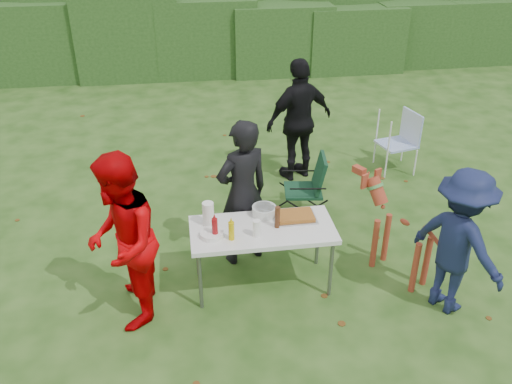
{
  "coord_description": "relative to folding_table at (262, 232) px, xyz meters",
  "views": [
    {
      "loc": [
        -0.69,
        -4.48,
        3.84
      ],
      "look_at": [
        0.04,
        0.44,
        1.0
      ],
      "focal_mm": 38.0,
      "sensor_mm": 36.0,
      "label": 1
    }
  ],
  "objects": [
    {
      "name": "ground",
      "position": [
        -0.06,
        -0.14,
        -0.69
      ],
      "size": [
        80.0,
        80.0,
        0.0
      ],
      "primitive_type": "plane",
      "color": "#1E4211"
    },
    {
      "name": "hedge_row",
      "position": [
        -0.06,
        7.86,
        0.16
      ],
      "size": [
        22.0,
        1.4,
        1.7
      ],
      "primitive_type": "cube",
      "color": "#23471C",
      "rests_on": "ground"
    },
    {
      "name": "folding_table",
      "position": [
        0.0,
        0.0,
        0.0
      ],
      "size": [
        1.5,
        0.7,
        0.74
      ],
      "color": "silver",
      "rests_on": "ground"
    },
    {
      "name": "person_cook",
      "position": [
        -0.14,
        0.52,
        0.18
      ],
      "size": [
        0.74,
        0.63,
        1.74
      ],
      "primitive_type": "imported",
      "rotation": [
        0.0,
        0.0,
        3.54
      ],
      "color": "black",
      "rests_on": "ground"
    },
    {
      "name": "person_red_jacket",
      "position": [
        -1.39,
        -0.3,
        0.21
      ],
      "size": [
        0.68,
        0.88,
        1.8
      ],
      "primitive_type": "imported",
      "rotation": [
        0.0,
        0.0,
        -1.57
      ],
      "color": "#C20004",
      "rests_on": "ground"
    },
    {
      "name": "person_black_puffy",
      "position": [
        0.92,
        2.44,
        0.21
      ],
      "size": [
        1.14,
        0.78,
        1.79
      ],
      "primitive_type": "imported",
      "rotation": [
        0.0,
        0.0,
        3.5
      ],
      "color": "black",
      "rests_on": "ground"
    },
    {
      "name": "child",
      "position": [
        1.85,
        -0.61,
        0.1
      ],
      "size": [
        0.99,
        1.17,
        1.57
      ],
      "primitive_type": "imported",
      "rotation": [
        0.0,
        0.0,
        2.06
      ],
      "color": "#151D41",
      "rests_on": "ground"
    },
    {
      "name": "dog",
      "position": [
        1.53,
        -0.06,
        -0.15
      ],
      "size": [
        0.94,
        1.2,
        1.06
      ],
      "primitive_type": null,
      "rotation": [
        0.0,
        0.0,
        2.08
      ],
      "color": "#9A3922",
      "rests_on": "ground"
    },
    {
      "name": "camping_chair",
      "position": [
        0.74,
        1.32,
        -0.25
      ],
      "size": [
        0.61,
        0.61,
        0.87
      ],
      "primitive_type": null,
      "rotation": [
        0.0,
        0.0,
        3.0
      ],
      "color": "#123722",
      "rests_on": "ground"
    },
    {
      "name": "lawn_chair",
      "position": [
        2.44,
        2.44,
        -0.23
      ],
      "size": [
        0.65,
        0.65,
        0.92
      ],
      "primitive_type": null,
      "rotation": [
        0.0,
        0.0,
        3.37
      ],
      "color": "#345AB5",
      "rests_on": "ground"
    },
    {
      "name": "food_tray",
      "position": [
        0.36,
        0.13,
        0.06
      ],
      "size": [
        0.45,
        0.3,
        0.02
      ],
      "primitive_type": "cube",
      "color": "#B7B7BA",
      "rests_on": "folding_table"
    },
    {
      "name": "focaccia_bread",
      "position": [
        0.36,
        0.13,
        0.09
      ],
      "size": [
        0.4,
        0.26,
        0.04
      ],
      "primitive_type": "cube",
      "color": "#9B5A20",
      "rests_on": "food_tray"
    },
    {
      "name": "mustard_bottle",
      "position": [
        -0.34,
        -0.16,
        0.15
      ],
      "size": [
        0.06,
        0.06,
        0.2
      ],
      "primitive_type": "cylinder",
      "color": "#CBAD08",
      "rests_on": "folding_table"
    },
    {
      "name": "ketchup_bottle",
      "position": [
        -0.5,
        -0.1,
        0.16
      ],
      "size": [
        0.06,
        0.06,
        0.22
      ],
      "primitive_type": "cylinder",
      "color": "maroon",
      "rests_on": "folding_table"
    },
    {
      "name": "beer_bottle",
      "position": [
        0.15,
        -0.0,
        0.17
      ],
      "size": [
        0.06,
        0.06,
        0.24
      ],
      "primitive_type": "cylinder",
      "color": "#47230F",
      "rests_on": "folding_table"
    },
    {
      "name": "paper_towel_roll",
      "position": [
        -0.55,
        0.15,
        0.18
      ],
      "size": [
        0.12,
        0.12,
        0.26
      ],
      "primitive_type": "cylinder",
      "color": "white",
      "rests_on": "folding_table"
    },
    {
      "name": "cup_stack",
      "position": [
        -0.08,
        -0.13,
        0.14
      ],
      "size": [
        0.08,
        0.08,
        0.18
      ],
      "primitive_type": "cylinder",
      "color": "white",
      "rests_on": "folding_table"
    },
    {
      "name": "pasta_bowl",
      "position": [
        0.06,
        0.25,
        0.1
      ],
      "size": [
        0.26,
        0.26,
        0.1
      ],
      "primitive_type": "cylinder",
      "color": "silver",
      "rests_on": "folding_table"
    },
    {
      "name": "plate_stack",
      "position": [
        -0.53,
        -0.08,
        0.08
      ],
      "size": [
        0.24,
        0.24,
        0.05
      ],
      "primitive_type": "cylinder",
      "color": "white",
      "rests_on": "folding_table"
    }
  ]
}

